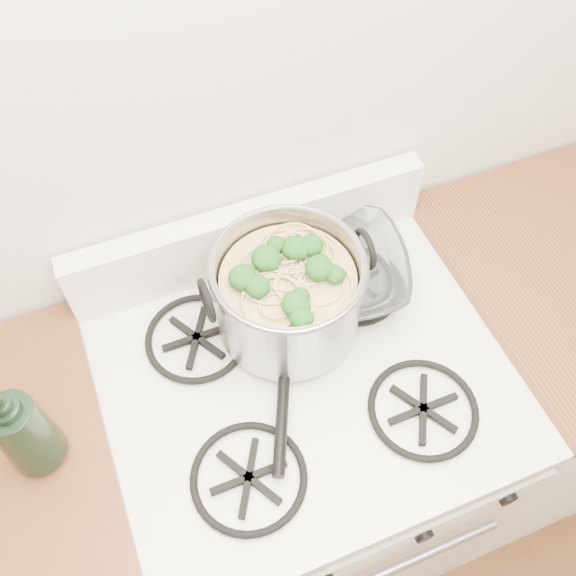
{
  "coord_description": "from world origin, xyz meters",
  "views": [
    {
      "loc": [
        -0.24,
        0.75,
        2.0
      ],
      "look_at": [
        0.01,
        1.38,
        1.03
      ],
      "focal_mm": 40.0,
      "sensor_mm": 36.0,
      "label": 1
    }
  ],
  "objects_px": {
    "spatula": "(286,345)",
    "gas_range": "(302,461)",
    "stock_pot": "(288,294)",
    "glass_bowl": "(334,276)",
    "bottle": "(19,426)"
  },
  "relations": [
    {
      "from": "gas_range",
      "to": "glass_bowl",
      "type": "height_order",
      "value": "glass_bowl"
    },
    {
      "from": "spatula",
      "to": "stock_pot",
      "type": "bearing_deg",
      "value": 89.97
    },
    {
      "from": "spatula",
      "to": "glass_bowl",
      "type": "height_order",
      "value": "glass_bowl"
    },
    {
      "from": "gas_range",
      "to": "stock_pot",
      "type": "distance_m",
      "value": 0.59
    },
    {
      "from": "gas_range",
      "to": "bottle",
      "type": "bearing_deg",
      "value": 177.2
    },
    {
      "from": "spatula",
      "to": "gas_range",
      "type": "bearing_deg",
      "value": -48.48
    },
    {
      "from": "stock_pot",
      "to": "spatula",
      "type": "distance_m",
      "value": 0.1
    },
    {
      "from": "bottle",
      "to": "stock_pot",
      "type": "bearing_deg",
      "value": 9.59
    },
    {
      "from": "stock_pot",
      "to": "glass_bowl",
      "type": "bearing_deg",
      "value": 24.11
    },
    {
      "from": "spatula",
      "to": "glass_bowl",
      "type": "xyz_separation_m",
      "value": [
        0.15,
        0.11,
        0.0
      ]
    },
    {
      "from": "gas_range",
      "to": "glass_bowl",
      "type": "relative_size",
      "value": 7.84
    },
    {
      "from": "gas_range",
      "to": "stock_pot",
      "type": "height_order",
      "value": "stock_pot"
    },
    {
      "from": "gas_range",
      "to": "glass_bowl",
      "type": "xyz_separation_m",
      "value": [
        0.13,
        0.17,
        0.5
      ]
    },
    {
      "from": "glass_bowl",
      "to": "bottle",
      "type": "bearing_deg",
      "value": -166.43
    },
    {
      "from": "gas_range",
      "to": "stock_pot",
      "type": "relative_size",
      "value": 2.92
    }
  ]
}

